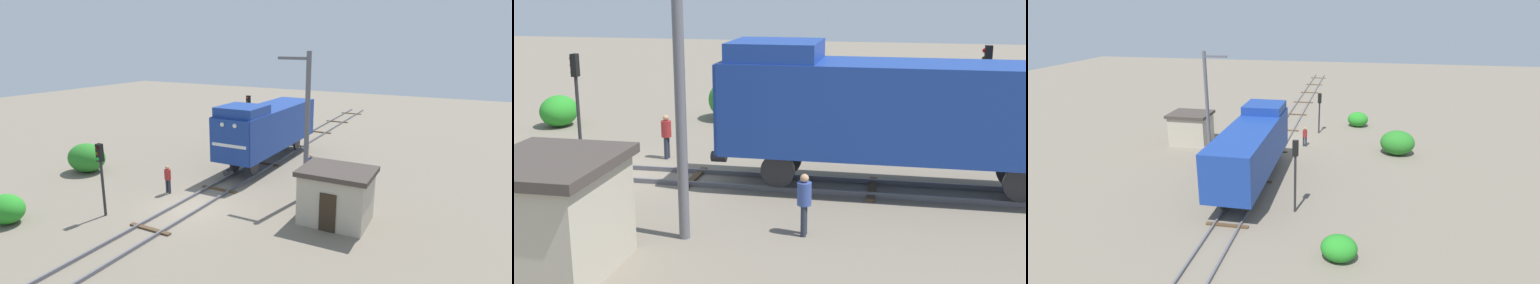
{
  "view_description": "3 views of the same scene",
  "coord_description": "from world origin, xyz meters",
  "views": [
    {
      "loc": [
        12.71,
        -16.05,
        8.72
      ],
      "look_at": [
        -0.41,
        8.5,
        1.75
      ],
      "focal_mm": 28.0,
      "sensor_mm": 36.0,
      "label": 1
    },
    {
      "loc": [
        20.05,
        9.7,
        6.52
      ],
      "look_at": [
        -0.17,
        5.64,
        1.41
      ],
      "focal_mm": 45.0,
      "sensor_mm": 36.0,
      "label": 2
    },
    {
      "loc": [
        -6.63,
        33.46,
        11.49
      ],
      "look_at": [
        -1.19,
        4.48,
        1.41
      ],
      "focal_mm": 28.0,
      "sensor_mm": 36.0,
      "label": 3
    }
  ],
  "objects": [
    {
      "name": "traffic_signal_mid",
      "position": [
        -3.4,
        12.75,
        3.07
      ],
      "size": [
        0.32,
        0.34,
        4.42
      ],
      "color": "#262628",
      "rests_on": "ground"
    },
    {
      "name": "bush_far",
      "position": [
        -6.2,
        17.04,
        0.64
      ],
      "size": [
        1.76,
        1.44,
        1.28
      ],
      "primitive_type": "ellipsoid",
      "color": "#278926",
      "rests_on": "ground"
    },
    {
      "name": "railway_track",
      "position": [
        0.0,
        -0.0,
        0.07
      ],
      "size": [
        2.4,
        72.39,
        0.16
      ],
      "color": "#595960",
      "rests_on": "ground"
    },
    {
      "name": "catenary_mast",
      "position": [
        4.94,
        4.39,
        4.39
      ],
      "size": [
        1.94,
        0.28,
        8.28
      ],
      "color": "#595960",
      "rests_on": "ground"
    },
    {
      "name": "bush_near",
      "position": [
        -10.04,
        1.73,
        0.99
      ],
      "size": [
        2.72,
        2.23,
        1.98
      ],
      "primitive_type": "ellipsoid",
      "color": "#287A26",
      "rests_on": "ground"
    },
    {
      "name": "worker_by_signal",
      "position": [
        4.2,
        7.44,
        1.0
      ],
      "size": [
        0.38,
        0.38,
        1.7
      ],
      "rotation": [
        0.0,
        0.0,
        2.48
      ],
      "color": "#262B38",
      "rests_on": "ground"
    },
    {
      "name": "traffic_signal_near",
      "position": [
        -3.2,
        -2.84,
        2.68
      ],
      "size": [
        0.32,
        0.34,
        3.83
      ],
      "color": "#262628",
      "rests_on": "ground"
    },
    {
      "name": "relay_hut",
      "position": [
        7.5,
        2.12,
        1.39
      ],
      "size": [
        3.5,
        2.9,
        2.74
      ],
      "color": "#B2A893",
      "rests_on": "ground"
    },
    {
      "name": "ground_plane",
      "position": [
        0.0,
        0.0,
        0.0
      ],
      "size": [
        108.58,
        108.58,
        0.0
      ],
      "primitive_type": "plane",
      "color": "#756B5B"
    },
    {
      "name": "worker_near_track",
      "position": [
        -2.4,
        1.17,
        1.0
      ],
      "size": [
        0.38,
        0.38,
        1.7
      ],
      "rotation": [
        0.0,
        0.0,
        0.15
      ],
      "color": "#262B38",
      "rests_on": "ground"
    },
    {
      "name": "bush_mid",
      "position": [
        -6.81,
        -5.76,
        0.73
      ],
      "size": [
        2.01,
        1.64,
        1.46
      ],
      "primitive_type": "ellipsoid",
      "color": "#278A26",
      "rests_on": "ground"
    },
    {
      "name": "locomotive",
      "position": [
        0.0,
        9.54,
        2.77
      ],
      "size": [
        2.9,
        11.6,
        4.6
      ],
      "color": "navy",
      "rests_on": "railway_track"
    }
  ]
}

